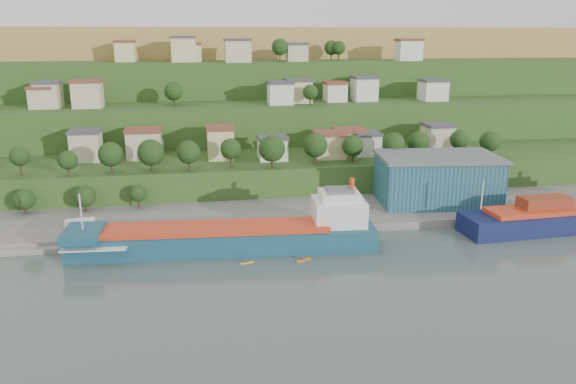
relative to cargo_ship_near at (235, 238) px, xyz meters
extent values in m
plane|color=#425049|center=(13.09, -9.07, -2.68)|extent=(500.00, 500.00, 0.00)
cube|color=slate|center=(33.09, 18.93, -2.68)|extent=(220.00, 26.00, 4.00)
cube|color=slate|center=(-41.91, 12.93, -2.68)|extent=(40.00, 18.00, 2.40)
cube|color=#284719|center=(13.09, 46.93, -2.68)|extent=(260.00, 32.00, 20.00)
cube|color=#284719|center=(13.09, 76.93, -2.68)|extent=(280.00, 32.00, 44.00)
cube|color=#284719|center=(13.09, 106.93, -2.68)|extent=(300.00, 32.00, 70.00)
cube|color=olive|center=(13.09, 180.93, -2.68)|extent=(360.00, 120.00, 96.00)
cube|color=#C2B793|center=(-38.47, 52.02, 11.33)|extent=(8.03, 8.54, 8.03)
cube|color=#3F3F44|center=(-38.47, 52.02, 15.80)|extent=(8.63, 9.14, 0.90)
cube|color=#C2B793|center=(-22.32, 52.63, 11.22)|extent=(9.67, 8.68, 7.80)
cube|color=brown|center=(-22.32, 52.63, 15.57)|extent=(10.27, 9.28, 0.90)
cube|color=#D4C589|center=(-0.26, 48.10, 11.63)|extent=(7.40, 8.59, 8.62)
cube|color=brown|center=(-0.26, 48.10, 16.39)|extent=(8.00, 9.19, 0.90)
cube|color=silver|center=(14.50, 44.01, 10.37)|extent=(8.01, 7.57, 6.11)
cube|color=#3F3F44|center=(14.50, 44.01, 13.88)|extent=(8.61, 8.17, 0.90)
cube|color=#D4C589|center=(31.35, 44.13, 10.73)|extent=(8.44, 8.48, 6.83)
cube|color=brown|center=(31.35, 44.13, 14.60)|extent=(9.04, 9.08, 0.90)
cube|color=#D4C589|center=(38.53, 48.33, 10.76)|extent=(8.47, 8.41, 6.88)
cube|color=brown|center=(38.53, 48.33, 14.64)|extent=(9.07, 9.01, 0.90)
cube|color=silver|center=(43.17, 45.67, 10.39)|extent=(7.42, 7.65, 6.15)
cube|color=#3F3F44|center=(43.17, 45.67, 13.91)|extent=(8.02, 8.25, 0.90)
cube|color=#C2B793|center=(67.65, 49.71, 11.03)|extent=(8.08, 8.39, 7.42)
cube|color=#3F3F44|center=(67.65, 49.71, 15.19)|extent=(8.68, 8.99, 0.90)
cube|color=#C2B793|center=(-55.64, 78.83, 22.42)|extent=(7.23, 7.69, 6.22)
cube|color=brown|center=(-55.64, 78.83, 25.98)|extent=(7.83, 8.29, 0.90)
cube|color=#C2B793|center=(-53.92, 79.94, 23.20)|extent=(7.56, 8.92, 7.77)
cube|color=#3F3F44|center=(-53.92, 79.94, 27.53)|extent=(8.16, 9.52, 0.90)
cube|color=#C2B793|center=(-41.34, 77.88, 23.37)|extent=(9.13, 7.54, 8.12)
cube|color=brown|center=(-41.34, 77.88, 27.88)|extent=(9.73, 8.14, 0.90)
cube|color=silver|center=(21.87, 76.66, 22.77)|extent=(8.10, 7.52, 6.91)
cube|color=#3F3F44|center=(21.87, 76.66, 26.68)|extent=(8.70, 8.12, 0.90)
cube|color=#D4C589|center=(28.84, 80.64, 22.99)|extent=(8.60, 8.43, 7.35)
cube|color=#3F3F44|center=(28.84, 80.64, 27.12)|extent=(9.20, 9.03, 0.90)
cube|color=silver|center=(42.49, 82.13, 22.36)|extent=(7.19, 8.10, 6.09)
cube|color=brown|center=(42.49, 82.13, 25.86)|extent=(7.79, 8.70, 0.90)
cube|color=silver|center=(53.24, 82.27, 23.27)|extent=(8.11, 8.71, 7.90)
cube|color=#3F3F44|center=(53.24, 82.27, 27.67)|extent=(8.71, 9.31, 0.90)
cube|color=silver|center=(78.19, 79.18, 22.68)|extent=(8.64, 8.17, 6.72)
cube|color=#3F3F44|center=(78.19, 79.18, 26.49)|extent=(9.24, 8.77, 0.90)
cube|color=#D4C589|center=(-32.18, 112.04, 35.86)|extent=(7.23, 7.24, 7.08)
cube|color=brown|center=(-32.18, 112.04, 39.85)|extent=(7.83, 7.84, 0.90)
cube|color=#D4C589|center=(-10.27, 107.48, 36.65)|extent=(9.02, 8.55, 8.66)
cube|color=#3F3F44|center=(-10.27, 107.48, 41.43)|extent=(9.62, 9.15, 0.90)
cube|color=#C2B793|center=(-8.26, 108.54, 35.40)|extent=(9.19, 7.03, 6.17)
cube|color=brown|center=(-8.26, 108.54, 38.94)|extent=(9.79, 7.63, 0.90)
cube|color=#C2B793|center=(9.70, 101.26, 36.21)|extent=(9.44, 8.04, 7.78)
cube|color=#3F3F44|center=(9.70, 101.26, 40.55)|extent=(10.04, 8.64, 0.90)
cube|color=#C2B793|center=(32.72, 105.41, 35.39)|extent=(7.79, 7.69, 6.15)
cube|color=#3F3F44|center=(32.72, 105.41, 38.92)|extent=(8.39, 8.29, 0.90)
cube|color=silver|center=(77.83, 104.24, 36.12)|extent=(9.32, 7.16, 7.60)
cube|color=brown|center=(77.83, 104.24, 40.36)|extent=(9.92, 7.76, 0.90)
cylinder|color=#382619|center=(-51.81, 35.01, 9.22)|extent=(0.50, 0.50, 3.81)
sphere|color=black|center=(-51.81, 35.01, 12.50)|extent=(5.00, 5.00, 5.00)
cylinder|color=#382619|center=(-39.75, 32.99, 8.71)|extent=(0.50, 0.50, 2.78)
sphere|color=black|center=(-39.75, 32.99, 11.46)|extent=(4.95, 4.95, 4.95)
cylinder|color=#382619|center=(-29.30, 34.16, 8.97)|extent=(0.50, 0.50, 3.31)
sphere|color=black|center=(-29.30, 34.16, 12.40)|extent=(6.44, 6.44, 6.44)
cylinder|color=#382619|center=(-19.17, 34.77, 8.88)|extent=(0.50, 0.50, 3.12)
sphere|color=black|center=(-19.17, 34.77, 12.37)|extent=(7.02, 7.02, 7.02)
cylinder|color=#382619|center=(-9.37, 33.85, 8.99)|extent=(0.50, 0.50, 3.34)
sphere|color=black|center=(-9.37, 33.85, 12.37)|extent=(6.24, 6.24, 6.24)
cylinder|color=#382619|center=(1.89, 35.63, 9.14)|extent=(0.50, 0.50, 3.65)
sphere|color=black|center=(1.89, 35.63, 12.53)|extent=(5.67, 5.67, 5.67)
cylinder|color=#382619|center=(12.84, 32.97, 9.03)|extent=(0.50, 0.50, 3.43)
sphere|color=black|center=(12.84, 32.97, 12.72)|extent=(7.19, 7.19, 7.19)
cylinder|color=#382619|center=(25.47, 36.11, 9.05)|extent=(0.50, 0.50, 3.47)
sphere|color=black|center=(25.47, 36.11, 12.67)|extent=(6.83, 6.83, 6.83)
cylinder|color=#382619|center=(36.39, 36.47, 8.89)|extent=(0.50, 0.50, 3.14)
sphere|color=black|center=(36.39, 36.47, 12.11)|extent=(6.01, 6.01, 6.01)
cylinder|color=#382619|center=(47.29, 33.37, 9.33)|extent=(0.50, 0.50, 4.02)
sphere|color=black|center=(47.29, 33.37, 13.03)|extent=(6.17, 6.17, 6.17)
cylinder|color=#382619|center=(56.10, 36.76, 8.96)|extent=(0.50, 0.50, 3.29)
sphere|color=black|center=(56.10, 36.76, 12.38)|extent=(6.45, 6.45, 6.45)
cylinder|color=#382619|center=(68.64, 36.72, 9.32)|extent=(0.50, 0.50, 4.00)
sphere|color=black|center=(68.64, 36.72, 12.86)|extent=(5.59, 5.59, 5.59)
cylinder|color=#382619|center=(78.20, 36.55, 8.86)|extent=(0.50, 0.50, 3.08)
sphere|color=black|center=(78.20, 36.55, 12.07)|extent=(6.09, 6.09, 6.09)
cylinder|color=#382619|center=(31.33, 71.83, 20.82)|extent=(0.50, 0.50, 3.01)
sphere|color=black|center=(31.33, 71.83, 23.73)|extent=(5.07, 5.07, 5.07)
cylinder|color=#382619|center=(48.54, 113.52, 33.96)|extent=(0.50, 0.50, 3.28)
sphere|color=black|center=(48.54, 113.52, 37.19)|extent=(5.79, 5.79, 5.79)
cylinder|color=#382619|center=(50.93, 111.12, 34.00)|extent=(0.50, 0.50, 3.37)
sphere|color=black|center=(50.93, 111.12, 37.17)|extent=(5.42, 5.42, 5.42)
cylinder|color=#382619|center=(25.75, 102.24, 34.21)|extent=(0.50, 0.50, 3.79)
sphere|color=black|center=(25.75, 102.24, 37.81)|extent=(6.23, 6.23, 6.23)
cylinder|color=#382619|center=(-13.90, 78.46, 20.88)|extent=(0.50, 0.50, 3.12)
sphere|color=black|center=(-13.90, 78.46, 24.13)|extent=(6.15, 6.15, 6.15)
cube|color=#163E52|center=(-2.16, 0.00, -1.28)|extent=(65.88, 14.65, 6.53)
cube|color=red|center=(-4.03, 0.00, 2.54)|extent=(48.99, 11.65, 1.12)
cube|color=#163E52|center=(-31.09, 0.00, 2.92)|extent=(8.14, 10.75, 1.87)
cube|color=silver|center=(23.04, 0.00, 4.78)|extent=(11.80, 10.07, 5.60)
cube|color=silver|center=(23.04, 0.00, 8.52)|extent=(8.89, 8.02, 1.87)
cube|color=#595B5E|center=(23.04, 0.00, 9.73)|extent=(5.97, 5.97, 0.56)
cylinder|color=red|center=(25.84, 0.00, 10.85)|extent=(1.19, 1.19, 2.80)
cylinder|color=silver|center=(-31.09, 0.00, 7.58)|extent=(0.36, 0.36, 7.47)
cube|color=silver|center=(-28.29, 0.00, 0.86)|extent=(13.75, 11.40, 0.23)
cube|color=red|center=(81.34, 0.82, 2.44)|extent=(44.53, 10.49, 1.00)
cylinder|color=silver|center=(57.24, 0.82, 6.85)|extent=(0.34, 0.34, 7.03)
cube|color=maroon|center=(73.31, 0.82, 4.24)|extent=(12.29, 5.63, 2.61)
cube|color=navy|center=(55.02, 20.56, 5.32)|extent=(31.69, 20.99, 12.00)
cube|color=#595B5E|center=(55.02, 20.56, 11.72)|extent=(32.79, 22.09, 0.80)
cube|color=white|center=(-34.42, 13.76, 0.02)|extent=(6.65, 3.23, 3.01)
cube|color=silver|center=(-31.46, 9.43, -1.12)|extent=(3.91, 2.44, 0.73)
cube|color=orange|center=(13.53, -8.48, -2.55)|extent=(3.38, 1.87, 0.26)
sphere|color=#3F3F44|center=(13.53, -8.48, -2.13)|extent=(0.60, 0.60, 0.60)
cube|color=gold|center=(1.86, -7.90, -2.58)|extent=(2.85, 1.29, 0.21)
sphere|color=#3F3F44|center=(1.86, -7.90, -2.22)|extent=(0.49, 0.49, 0.49)
camera|label=1|loc=(-7.44, -114.23, 42.41)|focal=35.00mm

